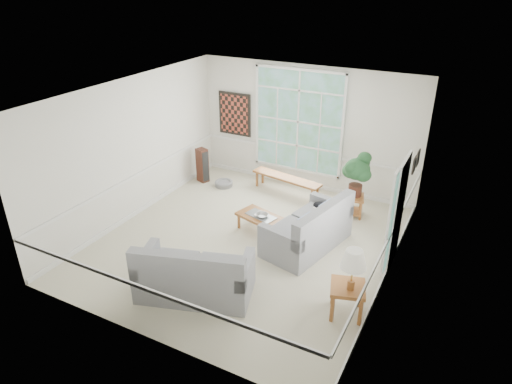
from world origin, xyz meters
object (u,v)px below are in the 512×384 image
loveseat_right (307,223)px  coffee_table (261,224)px  end_table (352,206)px  side_table (347,300)px  loveseat_front (195,268)px

loveseat_right → coffee_table: (-1.04, 0.06, -0.32)m
loveseat_right → coffee_table: bearing=-170.4°
end_table → side_table: (0.87, -3.18, 0.03)m
end_table → loveseat_front: bearing=-111.7°
loveseat_right → end_table: 1.70m
coffee_table → side_table: (2.33, -1.62, 0.08)m
loveseat_front → end_table: loveseat_front is taller
loveseat_right → side_table: 2.04m
loveseat_front → end_table: 4.14m
loveseat_right → coffee_table: size_ratio=1.86×
end_table → side_table: side_table is taller
loveseat_right → side_table: size_ratio=3.43×
end_table → loveseat_right: bearing=-104.6°
loveseat_right → loveseat_front: bearing=-103.6°
loveseat_right → loveseat_front: loveseat_front is taller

